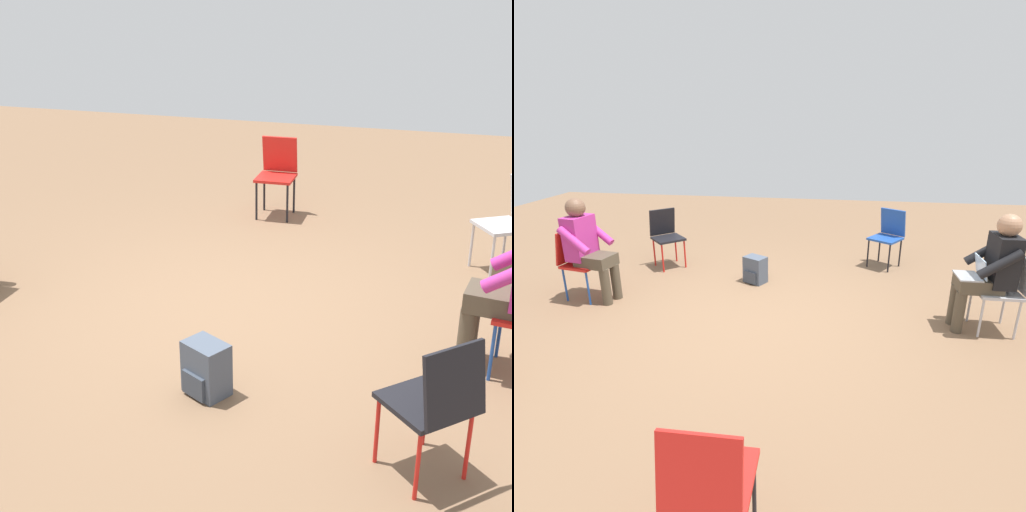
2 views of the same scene
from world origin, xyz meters
The scene contains 5 objects.
ground_plane centered at (0.00, 0.00, 0.00)m, with size 14.48×14.48×0.00m, color brown.
chair_northwest centered at (-1.68, 1.55, 0.50)m, with size 0.58×0.58×0.85m.
chair_south centered at (0.22, -2.47, 0.50)m, with size 0.41×0.45×0.85m.
chair_southwest centered at (-2.15, -1.52, 0.50)m, with size 0.58×0.56×0.85m.
backpack_near_laptop_user centered at (-0.26, 1.10, 0.16)m, with size 0.34×0.31×0.36m.
Camera 1 is at (-1.67, 4.79, 2.57)m, focal length 50.00 mm.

